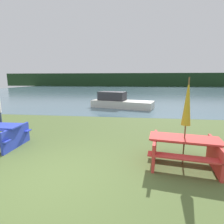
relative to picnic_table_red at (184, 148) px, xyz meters
name	(u,v)px	position (x,y,z in m)	size (l,w,h in m)	color
ground_plane	(48,180)	(-3.22, -1.16, -0.46)	(60.00, 60.00, 0.00)	#516633
water	(124,90)	(-3.22, 30.62, -0.46)	(60.00, 50.00, 0.00)	slate
far_treeline	(128,80)	(-3.22, 50.62, 1.54)	(80.00, 1.60, 4.00)	#193319
picnic_table_red	(184,148)	(0.00, 0.00, 0.00)	(1.97, 1.64, 0.75)	red
umbrella_gold	(187,103)	(0.00, 0.00, 1.22)	(0.23, 0.23, 2.31)	brown
boat	(119,102)	(-2.45, 9.34, -0.01)	(5.11, 2.89, 1.24)	beige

